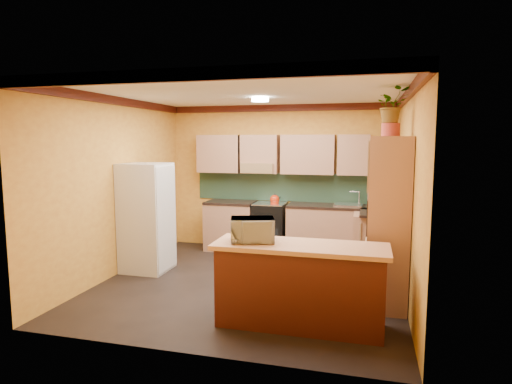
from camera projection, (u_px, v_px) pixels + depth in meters
room_shell at (256, 138)px, 6.16m from camera, size 4.24×4.24×2.72m
base_cabinets_back at (304, 230)px, 7.69m from camera, size 3.65×0.60×0.88m
countertop_back at (304, 205)px, 7.64m from camera, size 3.65×0.62×0.04m
stove at (270, 228)px, 7.85m from camera, size 0.58×0.58×0.91m
kettle at (275, 199)px, 7.71m from camera, size 0.21×0.21×0.18m
sink at (348, 205)px, 7.44m from camera, size 0.48×0.40×0.03m
base_cabinets_right at (379, 242)px, 6.84m from camera, size 0.60×0.80×0.88m
countertop_right at (380, 213)px, 6.79m from camera, size 0.62×0.80×0.04m
fridge at (146, 217)px, 6.71m from camera, size 0.68×0.66×1.70m
pantry at (387, 222)px, 5.30m from camera, size 0.48×0.90×2.10m
fern_pot at (391, 130)px, 5.21m from camera, size 0.22×0.22×0.16m
fern at (392, 105)px, 5.17m from camera, size 0.49×0.47×0.43m
breakfast_bar at (300, 288)px, 4.71m from camera, size 1.80×0.55×0.88m
bar_top at (300, 246)px, 4.65m from camera, size 1.90×0.65×0.05m
microwave at (252, 230)px, 4.77m from camera, size 0.55×0.45×0.26m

